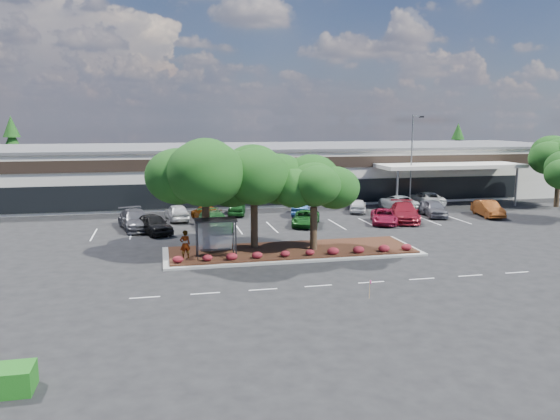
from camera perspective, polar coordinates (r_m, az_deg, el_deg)
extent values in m
plane|color=black|center=(35.74, 5.91, -5.78)|extent=(160.00, 160.00, 0.00)
cube|color=silver|center=(67.91, -3.09, 4.02)|extent=(80.00, 20.00, 6.00)
cube|color=#565659|center=(67.69, -3.12, 6.63)|extent=(80.40, 20.40, 0.30)
cube|color=black|center=(57.90, -1.48, 4.89)|extent=(80.00, 0.25, 1.20)
cube|color=black|center=(58.23, -1.47, 1.75)|extent=(60.00, 0.18, 2.60)
cube|color=#B60D1B|center=(57.00, -7.42, 4.75)|extent=(6.00, 0.12, 1.00)
cube|color=silver|center=(62.63, 17.30, 4.44)|extent=(16.00, 5.00, 0.40)
cylinder|color=slate|center=(57.91, 12.13, 2.00)|extent=(0.24, 0.24, 4.20)
cylinder|color=slate|center=(64.96, 23.45, 2.22)|extent=(0.24, 0.24, 4.20)
cube|color=#989893|center=(38.91, 1.25, -4.37)|extent=(18.00, 6.00, 0.15)
cube|color=#472918|center=(38.88, 1.26, -4.19)|extent=(17.20, 5.20, 0.12)
cube|color=silver|center=(30.21, -13.95, -8.85)|extent=(1.60, 0.12, 0.01)
cube|color=silver|center=(30.27, -7.81, -8.62)|extent=(1.60, 0.12, 0.01)
cube|color=silver|center=(30.66, -1.78, -8.30)|extent=(1.60, 0.12, 0.01)
cube|color=silver|center=(31.38, 4.02, -7.90)|extent=(1.60, 0.12, 0.01)
cube|color=silver|center=(32.40, 9.51, -7.45)|extent=(1.60, 0.12, 0.01)
cube|color=silver|center=(33.69, 14.60, -6.97)|extent=(1.60, 0.12, 0.01)
cube|color=silver|center=(35.23, 19.27, -6.48)|extent=(1.60, 0.12, 0.01)
cube|color=silver|center=(36.98, 23.52, -6.00)|extent=(1.60, 0.12, 0.01)
cube|color=silver|center=(47.47, -18.89, -2.45)|extent=(0.12, 5.00, 0.01)
cube|color=silver|center=(47.22, -15.27, -2.34)|extent=(0.12, 5.00, 0.01)
cube|color=silver|center=(47.15, -11.63, -2.21)|extent=(0.12, 5.00, 0.01)
cube|color=silver|center=(47.27, -7.99, -2.08)|extent=(0.12, 5.00, 0.01)
cube|color=silver|center=(47.59, -4.39, -1.94)|extent=(0.12, 5.00, 0.01)
cube|color=silver|center=(48.09, -0.84, -1.79)|extent=(0.12, 5.00, 0.01)
cube|color=silver|center=(48.77, 2.61, -1.64)|extent=(0.12, 5.00, 0.01)
cube|color=silver|center=(49.62, 5.96, -1.50)|extent=(0.12, 5.00, 0.01)
cube|color=silver|center=(50.63, 9.19, -1.35)|extent=(0.12, 5.00, 0.01)
cube|color=silver|center=(51.80, 12.27, -1.20)|extent=(0.12, 5.00, 0.01)
cube|color=silver|center=(53.12, 15.22, -1.06)|extent=(0.12, 5.00, 0.01)
cube|color=silver|center=(54.56, 18.01, -0.92)|extent=(0.12, 5.00, 0.01)
cylinder|color=black|center=(37.07, -8.74, -2.89)|extent=(0.08, 0.08, 2.50)
cylinder|color=black|center=(37.30, -4.90, -2.74)|extent=(0.08, 0.08, 2.50)
cylinder|color=black|center=(35.80, -8.60, -3.32)|extent=(0.08, 0.08, 2.50)
cylinder|color=black|center=(36.04, -4.63, -3.16)|extent=(0.08, 0.08, 2.50)
cube|color=black|center=(36.28, -6.75, -1.04)|extent=(2.75, 1.55, 0.10)
cube|color=silver|center=(37.14, -6.82, -2.63)|extent=(2.30, 0.03, 2.00)
cube|color=black|center=(36.95, -6.73, -4.16)|extent=(2.00, 0.35, 0.06)
cone|color=#133E10|center=(81.10, -26.11, 5.37)|extent=(4.40, 4.40, 10.00)
cone|color=#133E10|center=(89.06, 18.01, 5.81)|extent=(3.96, 3.96, 9.00)
imported|color=#594C47|center=(36.59, -9.89, -3.55)|extent=(0.78, 0.60, 1.91)
cube|color=#989893|center=(59.83, 13.38, 0.35)|extent=(0.50, 0.50, 0.40)
cylinder|color=slate|center=(59.28, 13.56, 5.07)|extent=(0.14, 0.14, 9.49)
cube|color=slate|center=(59.16, 14.18, 9.50)|extent=(0.91, 0.56, 0.14)
cube|color=black|center=(59.18, 14.66, 9.41)|extent=(0.53, 0.45, 0.18)
cube|color=tan|center=(29.45, 9.34, -8.19)|extent=(0.03, 0.03, 0.97)
cube|color=#FF43A8|center=(29.35, 9.45, -7.42)|extent=(0.02, 0.14, 0.18)
imported|color=#4E4E54|center=(48.57, -14.87, -1.00)|extent=(3.54, 6.14, 1.67)
imported|color=black|center=(46.43, -13.08, -1.43)|extent=(3.60, 5.14, 1.62)
imported|color=#1F5021|center=(47.13, -6.83, -1.13)|extent=(2.96, 5.64, 1.56)
imported|color=#175319|center=(48.71, 2.72, -0.86)|extent=(3.73, 5.30, 1.34)
imported|color=maroon|center=(50.46, 10.80, -0.67)|extent=(3.62, 5.23, 1.33)
imported|color=maroon|center=(51.99, 12.88, -0.23)|extent=(4.20, 6.40, 1.72)
imported|color=slate|center=(55.37, 15.82, 0.15)|extent=(2.90, 4.93, 1.57)
imported|color=brown|center=(56.97, 20.91, 0.13)|extent=(2.41, 4.92, 1.55)
imported|color=silver|center=(52.05, -10.71, -0.24)|extent=(2.46, 4.78, 1.56)
imported|color=#773607|center=(51.70, -7.76, -0.32)|extent=(2.81, 5.06, 1.39)
imported|color=#154C1A|center=(54.30, -4.55, 0.22)|extent=(2.42, 4.39, 1.41)
imported|color=navy|center=(53.95, 2.20, 0.22)|extent=(2.91, 4.80, 1.49)
imported|color=silver|center=(56.29, 8.13, 0.47)|extent=(2.96, 4.40, 1.39)
imported|color=silver|center=(58.38, 12.22, 0.75)|extent=(2.69, 5.69, 1.57)
imported|color=#5B5C63|center=(57.31, 14.79, 0.37)|extent=(2.08, 4.07, 1.32)
imported|color=white|center=(62.23, 15.06, 1.15)|extent=(3.11, 5.77, 1.54)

